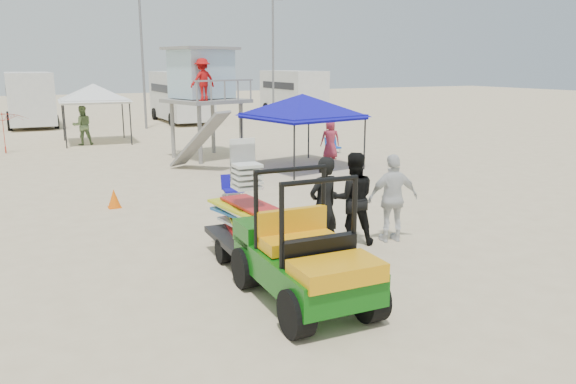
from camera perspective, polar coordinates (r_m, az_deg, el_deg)
name	(u,v)px	position (r m, az deg, el deg)	size (l,w,h in m)	color
ground	(347,321)	(8.61, 6.04, -12.86)	(140.00, 140.00, 0.00)	beige
utility_cart	(304,246)	(8.76, 1.62, -5.46)	(1.48, 2.77, 2.08)	#0C530D
surf_trailer	(247,217)	(10.83, -4.15, -2.56)	(1.28, 2.30, 2.08)	black
man_left	(324,205)	(11.18, 3.63, -1.38)	(0.71, 0.47, 1.96)	black
man_mid	(353,198)	(11.82, 6.60, -0.66)	(0.95, 0.74, 1.96)	black
man_right	(393,198)	(12.11, 10.62, -0.64)	(1.11, 0.46, 1.89)	silver
lifeguard_tower	(202,78)	(22.86, -8.69, 11.38)	(3.31, 3.31, 4.29)	gray
canopy_blue	(302,98)	(20.37, 1.47, 9.54)	(3.92, 3.92, 3.10)	black
canopy_white_c	(93,87)	(28.68, -19.18, 10.07)	(3.20, 3.20, 3.23)	black
umbrella_a	(4,133)	(26.79, -26.87, 5.41)	(1.95, 1.99, 1.79)	red
cone_far	(114,198)	(15.57, -17.26, -0.63)	(0.34, 0.34, 0.50)	#FD6308
beach_chair_b	(232,186)	(16.14, -5.71, 0.59)	(0.62, 0.66, 0.64)	#120D96
beach_chair_c	(332,145)	(24.40, 4.49, 4.78)	(0.56, 0.59, 0.64)	#0F40AB
rv_mid_left	(29,97)	(38.08, -24.78, 8.79)	(2.65, 6.50, 3.25)	silver
rv_mid_right	(181,94)	(37.96, -10.85, 9.72)	(2.64, 7.00, 3.25)	silver
rv_far_right	(293,91)	(42.63, 0.49, 10.26)	(2.64, 6.60, 3.25)	silver
light_pole_left	(143,59)	(34.29, -14.56, 12.91)	(0.14, 0.14, 8.00)	slate
light_pole_right	(273,60)	(38.59, -1.53, 13.26)	(0.14, 0.14, 8.00)	slate
distant_beachgoers	(80,138)	(24.08, -20.37, 5.20)	(15.39, 9.33, 1.84)	#3551A0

